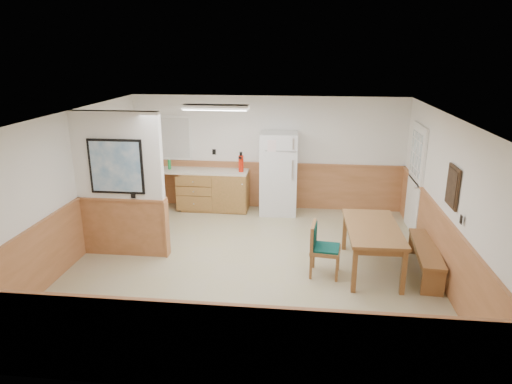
# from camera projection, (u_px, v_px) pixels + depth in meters

# --- Properties ---
(ground) EXTENTS (6.00, 6.00, 0.00)m
(ground) POSITION_uv_depth(u_px,v_px,m) (251.00, 265.00, 7.63)
(ground) COLOR tan
(ground) RESTS_ON ground
(ceiling) EXTENTS (6.00, 6.00, 0.02)m
(ceiling) POSITION_uv_depth(u_px,v_px,m) (251.00, 115.00, 6.88)
(ceiling) COLOR white
(ceiling) RESTS_ON back_wall
(back_wall) EXTENTS (6.00, 0.02, 2.50)m
(back_wall) POSITION_uv_depth(u_px,v_px,m) (267.00, 153.00, 10.10)
(back_wall) COLOR white
(back_wall) RESTS_ON ground
(right_wall) EXTENTS (0.02, 6.00, 2.50)m
(right_wall) POSITION_uv_depth(u_px,v_px,m) (446.00, 200.00, 6.94)
(right_wall) COLOR white
(right_wall) RESTS_ON ground
(left_wall) EXTENTS (0.02, 6.00, 2.50)m
(left_wall) POSITION_uv_depth(u_px,v_px,m) (72.00, 187.00, 7.57)
(left_wall) COLOR white
(left_wall) RESTS_ON ground
(wainscot_back) EXTENTS (6.00, 0.04, 1.00)m
(wainscot_back) POSITION_uv_depth(u_px,v_px,m) (267.00, 186.00, 10.31)
(wainscot_back) COLOR #BD794B
(wainscot_back) RESTS_ON ground
(wainscot_right) EXTENTS (0.04, 6.00, 1.00)m
(wainscot_right) POSITION_uv_depth(u_px,v_px,m) (439.00, 245.00, 7.16)
(wainscot_right) COLOR #BD794B
(wainscot_right) RESTS_ON ground
(wainscot_left) EXTENTS (0.04, 6.00, 1.00)m
(wainscot_left) POSITION_uv_depth(u_px,v_px,m) (78.00, 229.00, 7.79)
(wainscot_left) COLOR #BD794B
(wainscot_left) RESTS_ON ground
(partition_wall) EXTENTS (1.50, 0.20, 2.50)m
(partition_wall) POSITION_uv_depth(u_px,v_px,m) (120.00, 187.00, 7.68)
(partition_wall) COLOR white
(partition_wall) RESTS_ON ground
(kitchen_counter) EXTENTS (2.20, 0.61, 1.00)m
(kitchen_counter) POSITION_uv_depth(u_px,v_px,m) (212.00, 189.00, 10.16)
(kitchen_counter) COLOR #A86F3B
(kitchen_counter) RESTS_ON ground
(exterior_door) EXTENTS (0.07, 1.02, 2.15)m
(exterior_door) POSITION_uv_depth(u_px,v_px,m) (415.00, 179.00, 8.80)
(exterior_door) COLOR white
(exterior_door) RESTS_ON ground
(kitchen_window) EXTENTS (0.80, 0.04, 1.00)m
(kitchen_window) POSITION_uv_depth(u_px,v_px,m) (174.00, 138.00, 10.21)
(kitchen_window) COLOR white
(kitchen_window) RESTS_ON back_wall
(wall_painting) EXTENTS (0.04, 0.50, 0.60)m
(wall_painting) POSITION_uv_depth(u_px,v_px,m) (453.00, 187.00, 6.57)
(wall_painting) COLOR #332214
(wall_painting) RESTS_ON right_wall
(fluorescent_fixture) EXTENTS (1.20, 0.30, 0.09)m
(fluorescent_fixture) POSITION_uv_depth(u_px,v_px,m) (216.00, 107.00, 8.22)
(fluorescent_fixture) COLOR white
(fluorescent_fixture) RESTS_ON ceiling
(refrigerator) EXTENTS (0.81, 0.73, 1.78)m
(refrigerator) POSITION_uv_depth(u_px,v_px,m) (278.00, 173.00, 9.83)
(refrigerator) COLOR white
(refrigerator) RESTS_ON ground
(dining_table) EXTENTS (0.85, 1.66, 0.75)m
(dining_table) POSITION_uv_depth(u_px,v_px,m) (373.00, 232.00, 7.27)
(dining_table) COLOR #A2683B
(dining_table) RESTS_ON ground
(dining_bench) EXTENTS (0.46, 1.59, 0.45)m
(dining_bench) POSITION_uv_depth(u_px,v_px,m) (426.00, 253.00, 7.25)
(dining_bench) COLOR #A2683B
(dining_bench) RESTS_ON ground
(dining_chair) EXTENTS (0.69, 0.51, 0.85)m
(dining_chair) POSITION_uv_depth(u_px,v_px,m) (320.00, 245.00, 7.17)
(dining_chair) COLOR #A2683B
(dining_chair) RESTS_ON ground
(fire_extinguisher) EXTENTS (0.13, 0.13, 0.44)m
(fire_extinguisher) POSITION_uv_depth(u_px,v_px,m) (241.00, 163.00, 9.87)
(fire_extinguisher) COLOR red
(fire_extinguisher) RESTS_ON kitchen_counter
(soap_bottle) EXTENTS (0.08, 0.08, 0.21)m
(soap_bottle) POSITION_uv_depth(u_px,v_px,m) (169.00, 164.00, 10.10)
(soap_bottle) COLOR #198B3B
(soap_bottle) RESTS_ON kitchen_counter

